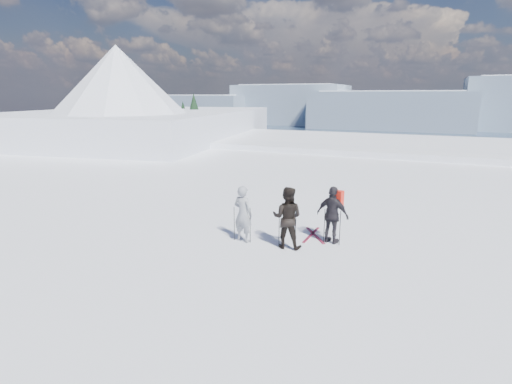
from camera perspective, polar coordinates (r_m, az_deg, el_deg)
lake_basin at (r=41.40m, az=17.67°, el=-2.78°), size 820.00×820.00×71.62m
far_mountain_range at (r=465.31m, az=27.51°, el=10.73°), size 770.00×110.00×53.00m
near_ridge at (r=50.10m, az=-13.90°, el=3.80°), size 31.37×35.68×25.62m
skier_grey at (r=13.27m, az=-1.87°, el=-3.13°), size 0.77×0.58×1.91m
skier_dark at (r=12.74m, az=4.48°, el=-3.66°), size 1.05×0.86×2.00m
skier_pack at (r=13.34m, az=10.88°, el=-3.26°), size 1.21×0.73×1.92m
backpack at (r=13.26m, az=11.62°, el=2.09°), size 0.45×0.33×0.54m
ski_poles at (r=13.10m, az=4.45°, el=-5.04°), size 3.38×1.09×1.31m
skis_loose at (r=14.21m, az=8.17°, el=-6.10°), size 1.07×1.70×0.03m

